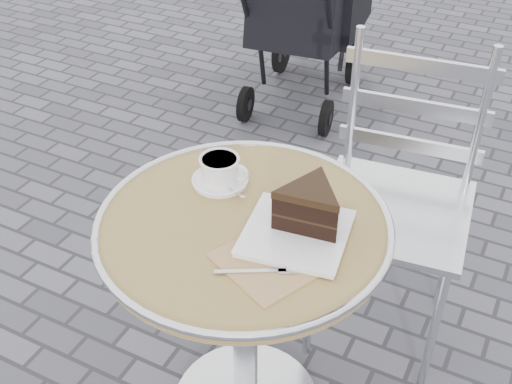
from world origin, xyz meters
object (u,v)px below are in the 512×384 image
at_px(cake_plate_set, 306,213).
at_px(bistro_chair, 404,164).
at_px(cafe_table, 244,272).
at_px(cappuccino_set, 220,172).
at_px(baby_stroller, 309,12).

xyz_separation_m(cake_plate_set, bistro_chair, (0.09, 0.56, -0.18)).
bearing_deg(cafe_table, cappuccino_set, 137.40).
distance_m(cafe_table, baby_stroller, 2.03).
bearing_deg(bistro_chair, cappuccino_set, -134.02).
relative_size(cappuccino_set, baby_stroller, 0.15).
bearing_deg(cafe_table, bistro_chair, 68.21).
relative_size(cafe_table, cake_plate_set, 1.90).
xyz_separation_m(cafe_table, bistro_chair, (0.24, 0.59, 0.05)).
bearing_deg(baby_stroller, cappuccino_set, -81.45).
height_order(cappuccino_set, baby_stroller, baby_stroller).
height_order(cake_plate_set, baby_stroller, baby_stroller).
bearing_deg(cappuccino_set, cake_plate_set, -26.86).
xyz_separation_m(cafe_table, cake_plate_set, (0.15, 0.03, 0.22)).
xyz_separation_m(cappuccino_set, baby_stroller, (-0.51, 1.81, -0.29)).
relative_size(cafe_table, bistro_chair, 0.75).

